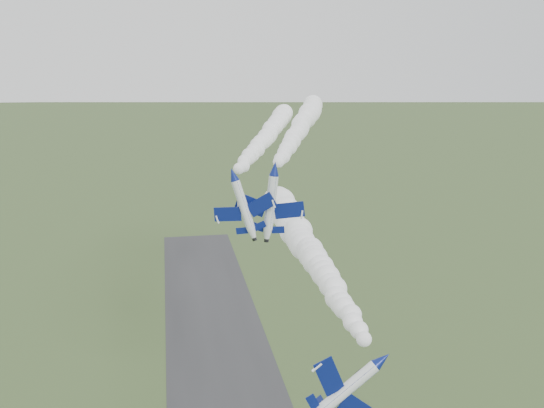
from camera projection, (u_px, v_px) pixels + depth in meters
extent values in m
cylinder|color=white|center=(382.00, 360.00, 64.95)|extent=(2.38, 7.70, 1.90)
cone|color=navy|center=(402.00, 382.00, 60.42)|extent=(2.02, 2.11, 1.90)
cone|color=white|center=(366.00, 341.00, 69.31)|extent=(2.00, 1.75, 1.90)
cylinder|color=black|center=(363.00, 338.00, 70.16)|extent=(0.99, 0.60, 0.96)
ellipsoid|color=black|center=(394.00, 365.00, 63.13)|extent=(1.43, 2.68, 1.26)
cube|color=navy|center=(365.00, 340.00, 64.75)|extent=(2.72, 2.33, 3.41)
cube|color=navy|center=(391.00, 374.00, 66.50)|extent=(2.72, 2.33, 3.41)
cube|color=navy|center=(362.00, 335.00, 68.07)|extent=(1.21, 1.07, 1.50)
cube|color=navy|center=(375.00, 353.00, 69.00)|extent=(1.21, 1.07, 1.50)
cube|color=navy|center=(377.00, 338.00, 68.39)|extent=(1.75, 1.55, 1.28)
cylinder|color=white|center=(233.00, 175.00, 89.15)|extent=(3.96, 7.69, 1.69)
cone|color=navy|center=(226.00, 181.00, 84.57)|extent=(2.22, 2.40, 1.69)
cone|color=white|center=(239.00, 169.00, 93.56)|extent=(2.11, 2.06, 1.69)
cylinder|color=black|center=(240.00, 168.00, 94.42)|extent=(0.98, 0.78, 0.86)
ellipsoid|color=black|center=(229.00, 174.00, 87.19)|extent=(1.88, 2.81, 1.13)
cube|color=navy|center=(218.00, 179.00, 90.40)|extent=(4.44, 3.28, 1.37)
cube|color=navy|center=(251.00, 170.00, 89.33)|extent=(4.44, 3.28, 1.37)
cube|color=navy|center=(229.00, 173.00, 93.07)|extent=(1.96, 1.48, 0.63)
cube|color=navy|center=(247.00, 168.00, 92.49)|extent=(1.96, 1.48, 0.63)
cube|color=navy|center=(235.00, 163.00, 92.37)|extent=(1.11, 1.58, 1.91)
cylinder|color=white|center=(275.00, 169.00, 89.47)|extent=(3.95, 8.29, 1.61)
cone|color=navy|center=(270.00, 175.00, 84.48)|extent=(2.17, 2.52, 1.61)
cone|color=white|center=(278.00, 163.00, 94.26)|extent=(2.06, 2.15, 1.61)
cylinder|color=black|center=(279.00, 162.00, 95.20)|extent=(0.95, 0.80, 0.82)
ellipsoid|color=black|center=(273.00, 167.00, 87.30)|extent=(1.85, 3.00, 1.08)
cube|color=navy|center=(256.00, 166.00, 90.52)|extent=(4.96, 3.55, 0.64)
cube|color=navy|center=(295.00, 171.00, 89.98)|extent=(4.96, 3.55, 0.64)
cube|color=navy|center=(268.00, 163.00, 93.56)|extent=(2.18, 1.60, 0.31)
cube|color=navy|center=(288.00, 165.00, 93.27)|extent=(2.18, 1.60, 0.31)
cube|color=navy|center=(279.00, 156.00, 92.89)|extent=(0.80, 1.59, 2.14)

